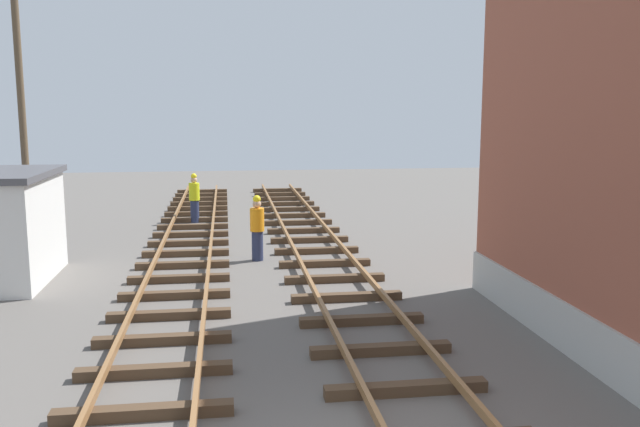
% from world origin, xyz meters
% --- Properties ---
extents(utility_pole_far, '(1.80, 0.24, 9.45)m').
position_xyz_m(utility_pole_far, '(-8.40, 17.18, 4.92)').
color(utility_pole_far, brown).
rests_on(utility_pole_far, ground).
extents(track_worker_foreground, '(0.40, 0.40, 1.87)m').
position_xyz_m(track_worker_foreground, '(-0.80, 11.91, 0.93)').
color(track_worker_foreground, '#262D4C').
rests_on(track_worker_foreground, ground).
extents(track_worker_distant, '(0.40, 0.40, 1.87)m').
position_xyz_m(track_worker_distant, '(-2.84, 18.68, 0.93)').
color(track_worker_distant, '#262D4C').
rests_on(track_worker_distant, ground).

